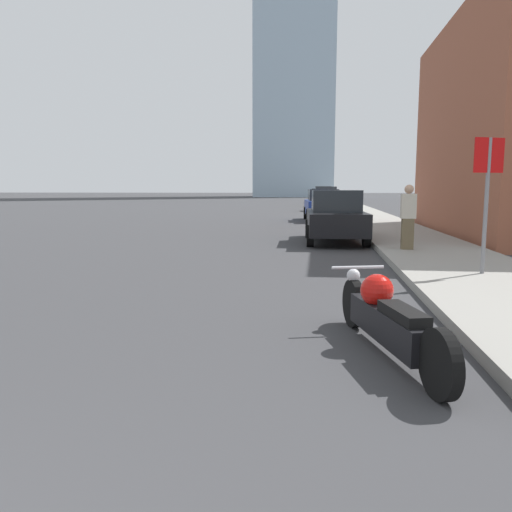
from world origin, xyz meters
The scene contains 10 objects.
sidewalk centered at (5.26, 40.00, 0.07)m, with size 2.71×240.00×0.15m.
distant_tower centered at (-2.51, 104.43, 38.62)m, with size 15.65×15.65×77.25m.
motorcycle centered at (3.05, 4.56, 0.37)m, with size 0.92×2.61×0.77m.
parked_car_black centered at (2.89, 15.21, 0.80)m, with size 1.91×4.32×1.60m.
parked_car_blue centered at (2.60, 25.68, 0.82)m, with size 2.05×4.42×1.62m.
parked_car_silver centered at (2.92, 37.43, 0.90)m, with size 1.94×4.29×1.80m.
parked_car_yellow centered at (2.89, 48.23, 0.92)m, with size 2.04×4.52×1.87m.
parked_car_white centered at (2.46, 59.84, 0.85)m, with size 2.13×4.47×1.66m.
stop_sign centered at (5.29, 8.81, 1.76)m, with size 0.57×0.26×2.37m.
pedestrian centered at (4.58, 12.32, 0.96)m, with size 0.36×0.22×1.60m.
Camera 1 is at (2.36, -0.40, 1.65)m, focal length 35.00 mm.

